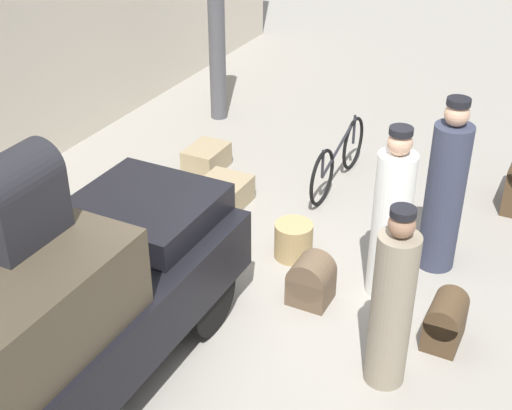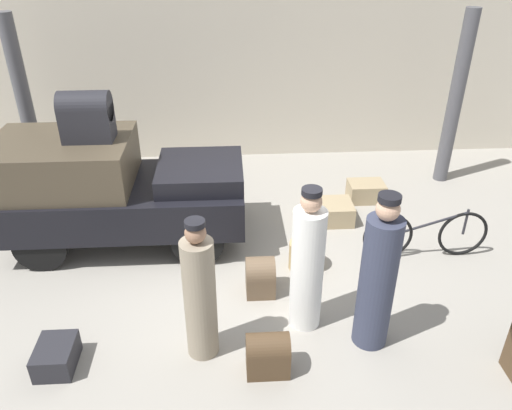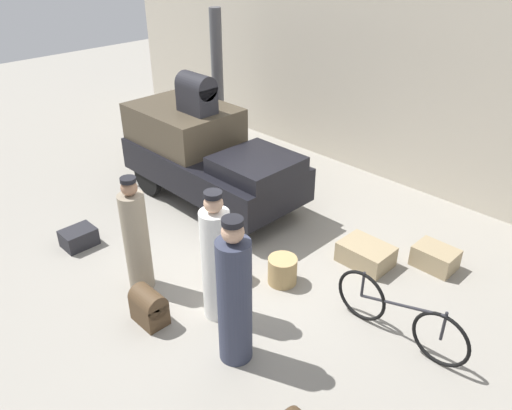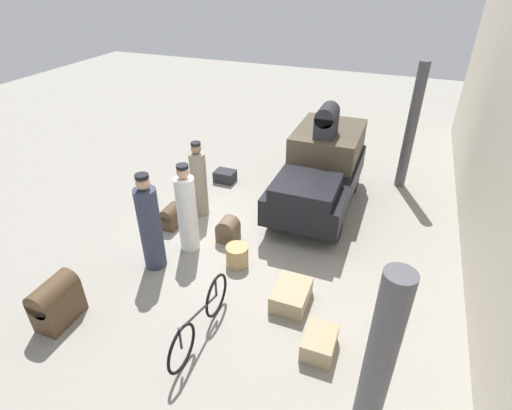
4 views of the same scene
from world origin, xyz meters
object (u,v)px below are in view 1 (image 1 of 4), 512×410
object	(u,v)px
porter_with_bicycle	(391,221)
trunk_wicker_pale	(206,158)
suitcase_small_leather	(311,281)
conductor_in_dark_uniform	(392,306)
suitcase_black_upright	(221,195)
trunk_large_brown	(445,320)
trunk_on_truck_roof	(14,197)
bicycle	(338,159)
porter_carrying_trunk	(445,193)
wicker_basket	(293,240)
truck	(53,307)

from	to	relation	value
porter_with_bicycle	trunk_wicker_pale	world-z (taller)	porter_with_bicycle
trunk_wicker_pale	suitcase_small_leather	distance (m)	3.07
conductor_in_dark_uniform	suitcase_black_upright	bearing A→B (deg)	54.52
trunk_large_brown	suitcase_black_upright	world-z (taller)	trunk_large_brown
suitcase_small_leather	trunk_on_truck_roof	size ratio (longest dim) A/B	0.75
bicycle	trunk_on_truck_roof	distance (m)	4.91
trunk_on_truck_roof	suitcase_small_leather	bearing A→B (deg)	-31.29
porter_carrying_trunk	suitcase_black_upright	world-z (taller)	porter_carrying_trunk
porter_with_bicycle	suitcase_small_leather	world-z (taller)	porter_with_bicycle
wicker_basket	conductor_in_dark_uniform	world-z (taller)	conductor_in_dark_uniform
trunk_wicker_pale	porter_carrying_trunk	bearing A→B (deg)	-103.56
trunk_large_brown	suitcase_small_leather	bearing A→B (deg)	89.51
porter_carrying_trunk	wicker_basket	bearing A→B (deg)	111.46
truck	wicker_basket	distance (m)	2.91
trunk_large_brown	suitcase_black_upright	bearing A→B (deg)	68.03
conductor_in_dark_uniform	porter_carrying_trunk	world-z (taller)	porter_carrying_trunk
porter_with_bicycle	conductor_in_dark_uniform	bearing A→B (deg)	-161.91
suitcase_black_upright	bicycle	bearing A→B (deg)	-41.97
porter_carrying_trunk	bicycle	bearing A→B (deg)	53.14
bicycle	suitcase_small_leather	bearing A→B (deg)	-164.83
suitcase_black_upright	conductor_in_dark_uniform	bearing A→B (deg)	-125.48
trunk_wicker_pale	suitcase_small_leather	bearing A→B (deg)	-130.14
suitcase_small_leather	suitcase_black_upright	distance (m)	2.08
truck	porter_carrying_trunk	xyz separation A→B (m)	(3.24, -2.29, -0.02)
wicker_basket	porter_carrying_trunk	world-z (taller)	porter_carrying_trunk
truck	conductor_in_dark_uniform	size ratio (longest dim) A/B	2.02
bicycle	trunk_large_brown	distance (m)	3.09
porter_with_bicycle	suitcase_black_upright	bearing A→B (deg)	72.56
wicker_basket	porter_with_bicycle	size ratio (longest dim) A/B	0.23
trunk_wicker_pale	suitcase_black_upright	size ratio (longest dim) A/B	0.80
trunk_on_truck_roof	trunk_wicker_pale	bearing A→B (deg)	13.36
porter_carrying_trunk	trunk_on_truck_roof	xyz separation A→B (m)	(-3.41, 2.29, 1.09)
bicycle	suitcase_small_leather	world-z (taller)	bicycle
bicycle	porter_with_bicycle	world-z (taller)	porter_with_bicycle
wicker_basket	porter_with_bicycle	distance (m)	1.25
trunk_large_brown	porter_carrying_trunk	bearing A→B (deg)	17.95
bicycle	conductor_in_dark_uniform	world-z (taller)	conductor_in_dark_uniform
porter_carrying_trunk	conductor_in_dark_uniform	bearing A→B (deg)	-178.42
truck	porter_with_bicycle	distance (m)	3.20
porter_carrying_trunk	trunk_on_truck_roof	size ratio (longest dim) A/B	2.81
porter_with_bicycle	suitcase_black_upright	size ratio (longest dim) A/B	2.41
conductor_in_dark_uniform	porter_carrying_trunk	size ratio (longest dim) A/B	0.90
bicycle	trunk_large_brown	world-z (taller)	bicycle
wicker_basket	trunk_wicker_pale	bearing A→B (deg)	54.31
suitcase_black_upright	wicker_basket	bearing A→B (deg)	-115.15
trunk_large_brown	suitcase_black_upright	distance (m)	3.25
truck	suitcase_black_upright	xyz separation A→B (m)	(3.26, 0.34, -0.73)
truck	trunk_on_truck_roof	size ratio (longest dim) A/B	5.11
wicker_basket	suitcase_black_upright	bearing A→B (deg)	64.85
conductor_in_dark_uniform	trunk_large_brown	bearing A→B (deg)	-25.89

